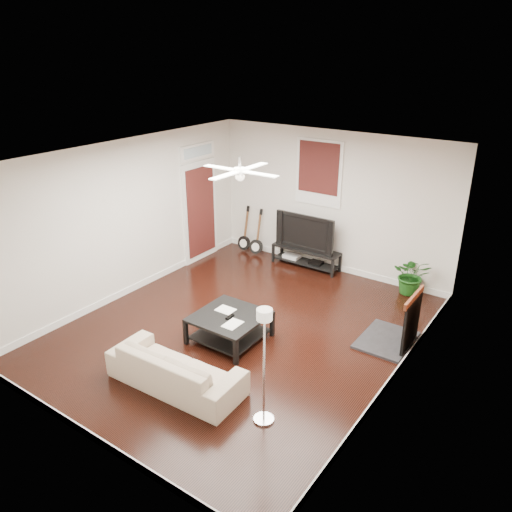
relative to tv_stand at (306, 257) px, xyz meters
The scene contains 14 objects.
room 3.05m from the tv_stand, 81.79° to the right, with size 5.01×6.01×2.81m.
brick_accent 3.60m from the tv_stand, 31.64° to the right, with size 0.02×2.20×2.80m, color brown.
fireplace 3.16m from the tv_stand, 34.38° to the right, with size 0.80×1.10×0.92m, color black.
window_back 1.76m from the tv_stand, 61.97° to the left, with size 1.00×0.06×1.30m, color #330F0E.
door_left 2.47m from the tv_stand, 156.86° to the right, with size 0.08×1.00×2.50m, color white.
tv_stand is the anchor object (origin of this frame).
tv 0.57m from the tv_stand, 90.00° to the left, with size 1.29×0.17×0.74m, color black.
coffee_table 3.16m from the tv_stand, 82.28° to the right, with size 1.02×1.02×0.43m, color black.
sofa 4.48m from the tv_stand, 83.12° to the right, with size 1.90×0.74×0.55m, color #C1A891.
floor_lamp 4.77m from the tv_stand, 66.54° to the right, with size 0.26×0.26×1.55m, color silver, non-canonical shape.
potted_plant 2.20m from the tv_stand, ahead, with size 0.66×0.57×0.73m, color #1A5217.
guitar_left 1.59m from the tv_stand, behind, with size 0.31×0.22×1.02m, color black, non-canonical shape.
guitar_right 1.25m from the tv_stand, behind, with size 0.31×0.22×1.02m, color black, non-canonical shape.
ceiling_fan 3.69m from the tv_stand, 81.79° to the right, with size 1.24×1.24×0.32m, color white, non-canonical shape.
Camera 1 is at (4.20, -5.64, 4.24)m, focal length 35.23 mm.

